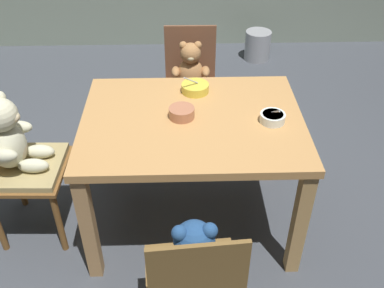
{
  "coord_description": "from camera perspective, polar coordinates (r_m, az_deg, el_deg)",
  "views": [
    {
      "loc": [
        -0.06,
        -1.9,
        2.0
      ],
      "look_at": [
        0.0,
        0.05,
        0.52
      ],
      "focal_mm": 41.32,
      "sensor_mm": 36.0,
      "label": 1
    }
  ],
  "objects": [
    {
      "name": "ground_plane",
      "position": [
        2.77,
        0.03,
        -9.62
      ],
      "size": [
        5.2,
        5.2,
        0.04
      ],
      "color": "#3F434A"
    },
    {
      "name": "dining_table",
      "position": [
        2.35,
        0.04,
        1.17
      ],
      "size": [
        1.15,
        0.88,
        0.73
      ],
      "color": "tan",
      "rests_on": "ground_plane"
    },
    {
      "name": "teddy_chair_near_front",
      "position": [
        1.82,
        0.26,
        -15.97
      ],
      "size": [
        0.42,
        0.4,
        0.85
      ],
      "rotation": [
        0.0,
        0.0,
        1.65
      ],
      "color": "brown",
      "rests_on": "ground_plane"
    },
    {
      "name": "teddy_chair_far_center",
      "position": [
        3.09,
        -0.18,
        8.6
      ],
      "size": [
        0.39,
        0.41,
        0.84
      ],
      "rotation": [
        0.0,
        0.0,
        -1.58
      ],
      "color": "brown",
      "rests_on": "ground_plane"
    },
    {
      "name": "teddy_chair_near_left",
      "position": [
        2.51,
        -21.99,
        -0.72
      ],
      "size": [
        0.41,
        0.43,
        0.89
      ],
      "rotation": [
        0.0,
        0.0,
        -0.03
      ],
      "color": "brown",
      "rests_on": "ground_plane"
    },
    {
      "name": "porridge_bowl_terracotta_center",
      "position": [
        2.28,
        -1.34,
        4.09
      ],
      "size": [
        0.13,
        0.13,
        0.06
      ],
      "color": "#B5704F",
      "rests_on": "dining_table"
    },
    {
      "name": "porridge_bowl_yellow_far_center",
      "position": [
        2.51,
        0.41,
        7.28
      ],
      "size": [
        0.16,
        0.16,
        0.12
      ],
      "color": "yellow",
      "rests_on": "dining_table"
    },
    {
      "name": "porridge_bowl_white_near_right",
      "position": [
        2.29,
        10.36,
        3.39
      ],
      "size": [
        0.13,
        0.14,
        0.11
      ],
      "color": "white",
      "rests_on": "dining_table"
    },
    {
      "name": "metal_pail",
      "position": [
        4.52,
        8.46,
        12.48
      ],
      "size": [
        0.25,
        0.25,
        0.29
      ],
      "primitive_type": "cylinder",
      "color": "#93969B",
      "rests_on": "ground_plane"
    }
  ]
}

